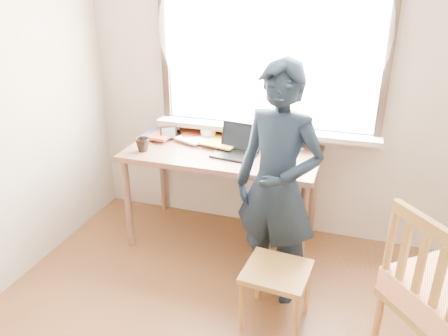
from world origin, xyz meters
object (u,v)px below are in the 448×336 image
(mug_white, at_px, (208,134))
(mug_dark, at_px, (143,145))
(side_chair, at_px, (441,297))
(laptop, at_px, (238,148))
(person, at_px, (278,186))
(desk, at_px, (223,160))
(work_chair, at_px, (276,278))

(mug_white, height_order, mug_dark, mug_dark)
(mug_white, xyz_separation_m, side_chair, (1.71, -1.21, -0.31))
(laptop, xyz_separation_m, side_chair, (1.39, -0.97, -0.31))
(mug_dark, bearing_deg, person, -15.26)
(desk, relative_size, person, 0.92)
(laptop, bearing_deg, work_chair, -58.27)
(laptop, xyz_separation_m, mug_dark, (-0.73, -0.17, 0.00))
(mug_white, distance_m, work_chair, 1.43)
(mug_white, height_order, side_chair, side_chair)
(side_chair, bearing_deg, mug_white, 144.76)
(desk, height_order, person, person)
(laptop, distance_m, work_chair, 1.08)
(side_chair, bearing_deg, desk, 146.61)
(work_chair, distance_m, side_chair, 0.93)
(desk, bearing_deg, person, -43.45)
(mug_dark, height_order, side_chair, side_chair)
(desk, relative_size, mug_dark, 13.11)
(laptop, distance_m, mug_white, 0.41)
(mug_dark, height_order, work_chair, mug_dark)
(desk, height_order, side_chair, side_chair)
(side_chair, bearing_deg, mug_dark, 159.39)
(mug_white, height_order, person, person)
(mug_dark, bearing_deg, work_chair, -27.27)
(work_chair, height_order, side_chair, side_chair)
(mug_white, bearing_deg, laptop, -36.67)
(mug_dark, distance_m, work_chair, 1.47)
(side_chair, height_order, person, person)
(desk, relative_size, laptop, 4.17)
(desk, height_order, work_chair, desk)
(work_chair, bearing_deg, person, 104.25)
(mug_dark, relative_size, person, 0.07)
(desk, height_order, laptop, laptop)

